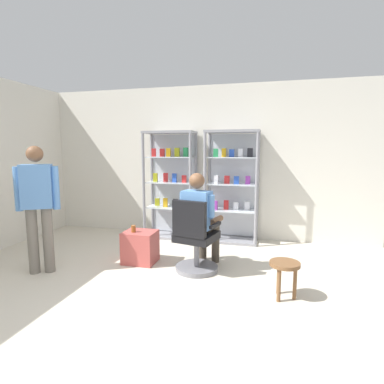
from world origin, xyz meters
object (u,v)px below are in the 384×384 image
seated_shopkeeper (200,216)px  storage_crate (140,247)px  display_cabinet_left (171,184)px  display_cabinet_right (232,186)px  office_chair (195,242)px  tea_glass (133,229)px  wooden_stool (285,269)px  standing_customer (38,201)px

seated_shopkeeper → storage_crate: size_ratio=2.89×
display_cabinet_left → display_cabinet_right: same height
office_chair → tea_glass: size_ratio=9.89×
tea_glass → display_cabinet_right: bearing=50.7°
wooden_stool → standing_customer: bearing=-179.1°
seated_shopkeeper → wooden_stool: 1.29m
storage_crate → wooden_stool: storage_crate is taller
tea_glass → wooden_stool: size_ratio=0.24×
display_cabinet_right → tea_glass: bearing=-129.3°
display_cabinet_left → display_cabinet_right: bearing=0.0°
tea_glass → wooden_stool: tea_glass is taller
display_cabinet_right → office_chair: size_ratio=1.98×
seated_shopkeeper → office_chair: bearing=-102.7°
display_cabinet_left → wooden_stool: bearing=-46.0°
display_cabinet_right → standing_customer: bearing=-137.2°
office_chair → standing_customer: size_ratio=0.59×
seated_shopkeeper → standing_customer: standing_customer is taller
tea_glass → standing_customer: (-1.02, -0.60, 0.44)m
display_cabinet_right → tea_glass: size_ratio=19.57×
storage_crate → tea_glass: 0.29m
display_cabinet_left → office_chair: size_ratio=1.98×
standing_customer → wooden_stool: size_ratio=4.06×
standing_customer → display_cabinet_left: bearing=61.7°
office_chair → seated_shopkeeper: (0.04, 0.16, 0.32)m
seated_shopkeeper → storage_crate: 0.99m
seated_shopkeeper → tea_glass: bearing=-175.7°
standing_customer → wooden_stool: standing_customer is taller
office_chair → standing_customer: bearing=-165.1°
display_cabinet_right → tea_glass: 1.92m
display_cabinet_left → seated_shopkeeper: display_cabinet_left is taller
display_cabinet_left → office_chair: bearing=-61.8°
display_cabinet_left → wooden_stool: display_cabinet_left is taller
office_chair → storage_crate: size_ratio=2.15×
wooden_stool → tea_glass: bearing=164.6°
wooden_stool → display_cabinet_right: bearing=112.3°
storage_crate → wooden_stool: size_ratio=1.11×
storage_crate → display_cabinet_left: bearing=89.7°
display_cabinet_left → storage_crate: 1.58m
tea_glass → wooden_stool: (2.00, -0.55, -0.17)m
display_cabinet_left → seated_shopkeeper: bearing=-58.0°
standing_customer → wooden_stool: bearing=0.9°
tea_glass → display_cabinet_left: bearing=86.8°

